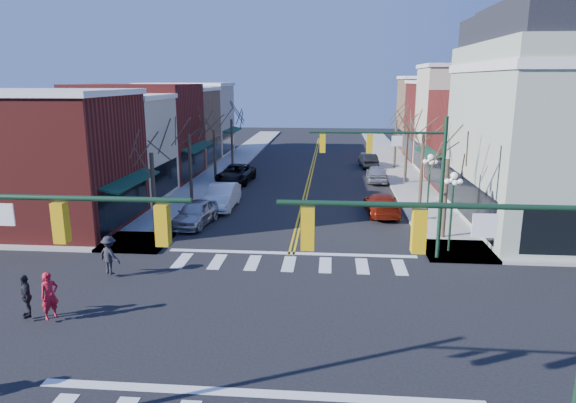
% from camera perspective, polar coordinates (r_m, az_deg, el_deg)
% --- Properties ---
extents(ground, '(160.00, 160.00, 0.00)m').
position_cam_1_polar(ground, '(19.87, -1.46, -13.15)').
color(ground, black).
rests_on(ground, ground).
extents(sidewalk_left, '(3.50, 70.00, 0.15)m').
position_cam_1_polar(sidewalk_left, '(40.15, -10.75, 0.48)').
color(sidewalk_left, '#9E9B93').
rests_on(sidewalk_left, ground).
extents(sidewalk_right, '(3.50, 70.00, 0.15)m').
position_cam_1_polar(sidewalk_right, '(39.26, 14.68, -0.02)').
color(sidewalk_right, '#9E9B93').
rests_on(sidewalk_right, ground).
extents(bldg_left_brick_a, '(10.00, 8.50, 8.00)m').
position_cam_1_polar(bldg_left_brick_a, '(34.58, -25.63, 3.96)').
color(bldg_left_brick_a, maroon).
rests_on(bldg_left_brick_a, ground).
extents(bldg_left_stucco_a, '(10.00, 7.00, 7.50)m').
position_cam_1_polar(bldg_left_stucco_a, '(41.40, -20.23, 5.45)').
color(bldg_left_stucco_a, '#BDB69C').
rests_on(bldg_left_stucco_a, ground).
extents(bldg_left_brick_b, '(10.00, 9.00, 8.50)m').
position_cam_1_polar(bldg_left_brick_b, '(48.66, -16.32, 7.39)').
color(bldg_left_brick_b, maroon).
rests_on(bldg_left_brick_b, ground).
extents(bldg_left_tan, '(10.00, 7.50, 7.80)m').
position_cam_1_polar(bldg_left_tan, '(56.43, -13.29, 7.96)').
color(bldg_left_tan, '#8E6F4E').
rests_on(bldg_left_tan, ground).
extents(bldg_left_stucco_b, '(10.00, 8.00, 8.20)m').
position_cam_1_polar(bldg_left_stucco_b, '(63.80, -11.14, 8.84)').
color(bldg_left_stucco_b, '#BDB69C').
rests_on(bldg_left_stucco_b, ground).
extents(bldg_right_brick_a, '(10.00, 8.50, 8.00)m').
position_cam_1_polar(bldg_right_brick_a, '(45.72, 22.20, 6.27)').
color(bldg_right_brick_a, maroon).
rests_on(bldg_right_brick_a, ground).
extents(bldg_right_stucco, '(10.00, 7.00, 10.00)m').
position_cam_1_polar(bldg_right_stucco, '(53.05, 19.87, 8.40)').
color(bldg_right_stucco, '#BDB69C').
rests_on(bldg_right_stucco, ground).
extents(bldg_right_brick_b, '(10.00, 8.00, 8.50)m').
position_cam_1_polar(bldg_right_brick_b, '(60.37, 18.03, 8.34)').
color(bldg_right_brick_b, maroon).
rests_on(bldg_right_brick_b, ground).
extents(bldg_right_tan, '(10.00, 8.00, 9.00)m').
position_cam_1_polar(bldg_right_tan, '(68.15, 16.56, 9.15)').
color(bldg_right_tan, '#8E6F4E').
rests_on(bldg_right_tan, ground).
extents(traffic_mast_near_right, '(6.60, 0.28, 7.20)m').
position_cam_1_polar(traffic_mast_near_right, '(11.62, 22.49, -8.68)').
color(traffic_mast_near_right, '#14331E').
rests_on(traffic_mast_near_right, ground).
extents(traffic_mast_far_right, '(6.60, 0.28, 7.20)m').
position_cam_1_polar(traffic_mast_far_right, '(25.65, 12.80, 3.70)').
color(traffic_mast_far_right, '#14331E').
rests_on(traffic_mast_far_right, ground).
extents(lamppost_corner, '(0.36, 0.36, 4.33)m').
position_cam_1_polar(lamppost_corner, '(27.52, 17.79, 0.33)').
color(lamppost_corner, '#14331E').
rests_on(lamppost_corner, ground).
extents(lamppost_midblock, '(0.36, 0.36, 4.33)m').
position_cam_1_polar(lamppost_midblock, '(33.76, 15.43, 2.81)').
color(lamppost_midblock, '#14331E').
rests_on(lamppost_midblock, ground).
extents(tree_left_a, '(0.24, 0.24, 4.76)m').
position_cam_1_polar(tree_left_a, '(31.18, -14.70, 0.91)').
color(tree_left_a, '#382B21').
rests_on(tree_left_a, ground).
extents(tree_left_b, '(0.24, 0.24, 5.04)m').
position_cam_1_polar(tree_left_b, '(38.64, -10.80, 3.67)').
color(tree_left_b, '#382B21').
rests_on(tree_left_b, ground).
extents(tree_left_c, '(0.24, 0.24, 4.55)m').
position_cam_1_polar(tree_left_c, '(46.34, -8.14, 5.05)').
color(tree_left_c, '#382B21').
rests_on(tree_left_c, ground).
extents(tree_left_d, '(0.24, 0.24, 4.90)m').
position_cam_1_polar(tree_left_d, '(54.07, -6.24, 6.47)').
color(tree_left_d, '#382B21').
rests_on(tree_left_d, ground).
extents(tree_right_a, '(0.24, 0.24, 4.62)m').
position_cam_1_polar(tree_right_a, '(30.09, 17.06, 0.18)').
color(tree_right_a, '#382B21').
rests_on(tree_right_a, ground).
extents(tree_right_b, '(0.24, 0.24, 5.18)m').
position_cam_1_polar(tree_right_b, '(37.74, 14.63, 3.36)').
color(tree_right_b, '#382B21').
rests_on(tree_right_b, ground).
extents(tree_right_c, '(0.24, 0.24, 4.83)m').
position_cam_1_polar(tree_right_c, '(45.58, 12.99, 4.89)').
color(tree_right_c, '#382B21').
rests_on(tree_right_c, ground).
extents(tree_right_d, '(0.24, 0.24, 4.97)m').
position_cam_1_polar(tree_right_d, '(53.43, 11.84, 6.22)').
color(tree_right_d, '#382B21').
rests_on(tree_right_d, ground).
extents(car_left_near, '(2.34, 4.75, 1.56)m').
position_cam_1_polar(car_left_near, '(32.45, -10.26, -1.29)').
color(car_left_near, '#A3A4A8').
rests_on(car_left_near, ground).
extents(car_left_mid, '(1.84, 5.22, 1.72)m').
position_cam_1_polar(car_left_mid, '(36.44, -7.36, 0.56)').
color(car_left_mid, silver).
rests_on(car_left_mid, ground).
extents(car_left_far, '(2.98, 5.88, 1.59)m').
position_cam_1_polar(car_left_far, '(45.51, -5.81, 3.08)').
color(car_left_far, black).
rests_on(car_left_far, ground).
extents(car_right_near, '(2.29, 5.13, 1.46)m').
position_cam_1_polar(car_right_near, '(35.03, 10.41, -0.29)').
color(car_right_near, maroon).
rests_on(car_right_near, ground).
extents(car_right_mid, '(1.99, 4.61, 1.55)m').
position_cam_1_polar(car_right_mid, '(46.20, 9.84, 3.08)').
color(car_right_mid, '#A6A6AB').
rests_on(car_right_mid, ground).
extents(car_right_far, '(1.95, 4.48, 1.43)m').
position_cam_1_polar(car_right_far, '(53.97, 8.89, 4.52)').
color(car_right_far, black).
rests_on(car_right_far, ground).
extents(pedestrian_red_a, '(0.74, 0.78, 1.80)m').
position_cam_1_polar(pedestrian_red_a, '(21.33, -24.96, -9.45)').
color(pedestrian_red_a, red).
rests_on(pedestrian_red_a, sidewalk_left).
extents(pedestrian_dark_a, '(0.91, 1.03, 1.67)m').
position_cam_1_polar(pedestrian_dark_a, '(21.88, -27.10, -9.31)').
color(pedestrian_dark_a, black).
rests_on(pedestrian_dark_a, sidewalk_left).
extents(pedestrian_dark_b, '(1.34, 1.09, 1.81)m').
position_cam_1_polar(pedestrian_dark_b, '(24.97, -19.23, -5.65)').
color(pedestrian_dark_b, black).
rests_on(pedestrian_dark_b, sidewalk_left).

